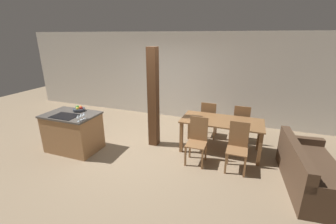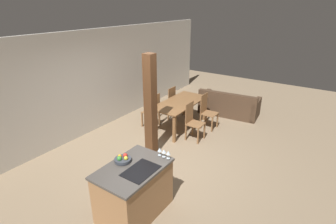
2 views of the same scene
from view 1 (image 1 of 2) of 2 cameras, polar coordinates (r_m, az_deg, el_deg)
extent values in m
plane|color=#847056|center=(5.48, -6.71, -9.36)|extent=(16.00, 16.00, 0.00)
cube|color=beige|center=(7.26, 1.88, 9.10)|extent=(11.20, 0.08, 2.70)
cube|color=#9E7047|center=(5.72, -22.91, -4.86)|extent=(1.15, 0.78, 0.85)
cube|color=#4C4742|center=(5.56, -23.50, -0.64)|extent=(1.19, 0.82, 0.04)
cube|color=black|center=(5.44, -24.72, -0.94)|extent=(0.56, 0.40, 0.01)
cylinder|color=#383D47|center=(5.69, -21.66, 0.60)|extent=(0.28, 0.28, 0.05)
sphere|color=red|center=(5.63, -21.24, 1.00)|extent=(0.08, 0.08, 0.08)
sphere|color=gold|center=(5.72, -21.34, 1.21)|extent=(0.07, 0.07, 0.07)
sphere|color=#3D8E38|center=(5.72, -22.06, 1.17)|extent=(0.08, 0.08, 0.08)
sphere|color=yellow|center=(5.62, -22.04, 0.84)|extent=(0.07, 0.07, 0.07)
cylinder|color=silver|center=(4.98, -21.73, -2.19)|extent=(0.06, 0.06, 0.00)
cylinder|color=silver|center=(4.97, -21.79, -1.77)|extent=(0.01, 0.01, 0.07)
cone|color=silver|center=(4.95, -21.88, -1.02)|extent=(0.07, 0.07, 0.06)
cylinder|color=silver|center=(5.05, -21.07, -1.86)|extent=(0.06, 0.06, 0.00)
cylinder|color=silver|center=(5.03, -21.13, -1.44)|extent=(0.01, 0.01, 0.07)
cone|color=silver|center=(5.01, -21.22, -0.70)|extent=(0.07, 0.07, 0.06)
cylinder|color=silver|center=(5.11, -20.43, -1.53)|extent=(0.06, 0.06, 0.00)
cylinder|color=silver|center=(5.09, -20.48, -1.12)|extent=(0.01, 0.01, 0.07)
cone|color=silver|center=(5.07, -20.57, -0.39)|extent=(0.07, 0.07, 0.06)
cube|color=brown|center=(5.22, 13.53, -2.21)|extent=(1.81, 0.85, 0.03)
cube|color=brown|center=(5.19, 3.41, -6.41)|extent=(0.07, 0.07, 0.74)
cube|color=brown|center=(5.03, 22.27, -8.78)|extent=(0.07, 0.07, 0.74)
cube|color=brown|center=(5.83, 5.49, -3.54)|extent=(0.07, 0.07, 0.74)
cube|color=brown|center=(5.69, 22.15, -5.54)|extent=(0.07, 0.07, 0.74)
cube|color=brown|center=(4.75, 7.18, -8.10)|extent=(0.40, 0.40, 0.02)
cube|color=brown|center=(4.80, 7.84, -4.20)|extent=(0.38, 0.02, 0.53)
cube|color=brown|center=(4.74, 4.44, -11.15)|extent=(0.04, 0.04, 0.43)
cube|color=brown|center=(4.67, 8.70, -11.81)|extent=(0.04, 0.04, 0.43)
cube|color=brown|center=(5.04, 5.56, -9.24)|extent=(0.04, 0.04, 0.43)
cube|color=brown|center=(4.98, 9.56, -9.82)|extent=(0.04, 0.04, 0.43)
cube|color=brown|center=(4.66, 17.10, -9.38)|extent=(0.40, 0.40, 0.02)
cube|color=brown|center=(4.71, 17.58, -5.39)|extent=(0.38, 0.02, 0.53)
cube|color=brown|center=(4.62, 14.43, -12.59)|extent=(0.04, 0.04, 0.43)
cube|color=brown|center=(4.62, 18.91, -13.12)|extent=(0.04, 0.04, 0.43)
cube|color=brown|center=(4.93, 14.91, -10.52)|extent=(0.04, 0.04, 0.43)
cube|color=brown|center=(4.92, 19.07, -11.01)|extent=(0.04, 0.04, 0.43)
cube|color=brown|center=(6.05, 10.37, -2.15)|extent=(0.40, 0.40, 0.02)
cube|color=brown|center=(5.78, 10.19, -0.26)|extent=(0.38, 0.02, 0.53)
cube|color=brown|center=(6.27, 12.13, -3.72)|extent=(0.04, 0.04, 0.43)
cube|color=brown|center=(6.33, 8.96, -3.33)|extent=(0.04, 0.04, 0.43)
cube|color=brown|center=(5.95, 11.61, -4.97)|extent=(0.04, 0.04, 0.43)
cube|color=brown|center=(6.00, 8.27, -4.54)|extent=(0.04, 0.04, 0.43)
cube|color=brown|center=(5.99, 18.06, -3.05)|extent=(0.40, 0.40, 0.02)
cube|color=brown|center=(5.71, 18.24, -1.18)|extent=(0.38, 0.02, 0.53)
cube|color=brown|center=(6.23, 19.56, -4.59)|extent=(0.04, 0.04, 0.43)
cube|color=brown|center=(6.24, 16.32, -4.22)|extent=(0.04, 0.04, 0.43)
cube|color=brown|center=(5.91, 19.46, -5.89)|extent=(0.04, 0.04, 0.43)
cube|color=brown|center=(5.91, 16.04, -5.50)|extent=(0.04, 0.04, 0.43)
cube|color=#473323|center=(4.86, 32.69, -13.43)|extent=(0.99, 1.87, 0.46)
cube|color=#473323|center=(4.58, 29.58, -9.17)|extent=(0.33, 1.81, 0.33)
cube|color=#473323|center=(4.17, 36.21, -18.49)|extent=(0.83, 0.22, 0.60)
cube|color=#473323|center=(5.53, 30.39, -8.34)|extent=(0.83, 0.22, 0.60)
cube|color=#4C2D19|center=(5.29, -3.74, 3.42)|extent=(0.22, 0.22, 2.35)
camera|label=2|loc=(6.49, -61.11, 15.92)|focal=28.00mm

